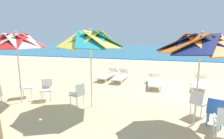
{
  "coord_description": "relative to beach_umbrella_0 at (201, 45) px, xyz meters",
  "views": [
    {
      "loc": [
        -0.92,
        -8.6,
        2.56
      ],
      "look_at": [
        -3.21,
        -0.55,
        1.0
      ],
      "focal_mm": 27.78,
      "sensor_mm": 36.0,
      "label": 1
    }
  ],
  "objects": [
    {
      "name": "sea",
      "position": [
        -0.12,
        32.44,
        -2.31
      ],
      "size": [
        80.0,
        36.0,
        0.1
      ],
      "primitive_type": "cube",
      "color": "teal",
      "rests_on": "ground"
    },
    {
      "name": "sun_lounger_0",
      "position": [
        0.93,
        4.23,
        -2.08
      ],
      "size": [
        1.09,
        2.23,
        0.62
      ],
      "color": "white",
      "rests_on": "ground"
    },
    {
      "name": "plastic_chair_0",
      "position": [
        0.55,
        0.06,
        -1.86
      ],
      "size": [
        0.57,
        0.59,
        0.87
      ],
      "color": "blue",
      "rests_on": "ground"
    },
    {
      "name": "surf_foam",
      "position": [
        -0.12,
        14.14,
        -2.36
      ],
      "size": [
        80.0,
        0.7,
        0.01
      ],
      "primitive_type": "cube",
      "color": "white",
      "rests_on": "ground"
    },
    {
      "name": "beach_umbrella_1",
      "position": [
        -3.44,
        0.43,
        0.09
      ],
      "size": [
        2.35,
        2.35,
        2.87
      ],
      "color": "silver",
      "rests_on": "ground"
    },
    {
      "name": "plastic_chair_3",
      "position": [
        -3.95,
        0.35,
        -1.86
      ],
      "size": [
        0.58,
        0.56,
        0.87
      ],
      "color": "white",
      "rests_on": "ground"
    },
    {
      "name": "sun_lounger_2",
      "position": [
        -3.31,
        4.65,
        -2.08
      ],
      "size": [
        0.7,
        2.17,
        0.62
      ],
      "color": "white",
      "rests_on": "ground"
    },
    {
      "name": "sun_lounger_3",
      "position": [
        -4.16,
        4.78,
        -2.08
      ],
      "size": [
        0.93,
        2.21,
        0.62
      ],
      "color": "white",
      "rests_on": "ground"
    },
    {
      "name": "ground_plane",
      "position": [
        -0.12,
        3.35,
        -2.36
      ],
      "size": [
        80.0,
        80.0,
        0.0
      ],
      "primitive_type": "plane",
      "color": "#D3B784"
    },
    {
      "name": "plastic_chair_6",
      "position": [
        -6.61,
        0.61,
        -1.86
      ],
      "size": [
        0.63,
        0.62,
        0.87
      ],
      "color": "white",
      "rests_on": "ground"
    },
    {
      "name": "beach_umbrella_0",
      "position": [
        0.0,
        0.0,
        0.0
      ],
      "size": [
        2.37,
        2.37,
        2.73
      ],
      "color": "silver",
      "rests_on": "ground"
    },
    {
      "name": "sun_lounger_1",
      "position": [
        -1.31,
        3.97,
        -2.08
      ],
      "size": [
        0.77,
        2.18,
        0.62
      ],
      "color": "white",
      "rests_on": "ground"
    },
    {
      "name": "beach_umbrella_2",
      "position": [
        -6.28,
        0.06,
        0.04
      ],
      "size": [
        2.14,
        2.14,
        2.8
      ],
      "color": "silver",
      "rests_on": "ground"
    },
    {
      "name": "plastic_chair_4",
      "position": [
        -5.51,
        0.62,
        -1.86
      ],
      "size": [
        0.58,
        0.6,
        0.87
      ],
      "color": "white",
      "rests_on": "ground"
    },
    {
      "name": "plastic_chair_2",
      "position": [
        0.2,
        0.64,
        -1.86
      ],
      "size": [
        0.63,
        0.63,
        0.87
      ],
      "color": "white",
      "rests_on": "ground"
    }
  ]
}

